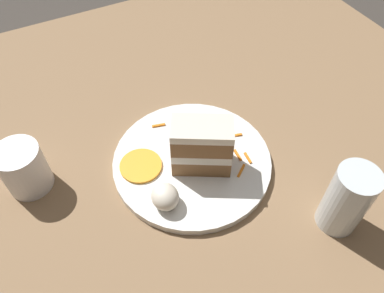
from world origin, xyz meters
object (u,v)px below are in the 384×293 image
Objects in this scene: plate at (192,161)px; cake_slice at (202,146)px; cream_dollop at (165,197)px; coffee_mug at (23,167)px; drinking_glass at (345,203)px; orange_garnish at (141,166)px.

cake_slice is at bearing 27.87° from plate.
cream_dollop is 0.23m from coffee_mug.
coffee_mug is (-0.14, -0.18, 0.01)m from cream_dollop.
drinking_glass is 0.49m from coffee_mug.
cake_slice is 0.92× the size of drinking_glass.
cream_dollop is 0.66× the size of orange_garnish.
plate is at bearing 73.46° from orange_garnish.
coffee_mug is at bearing -125.30° from drinking_glass.
cream_dollop reaches higher than plate.
coffee_mug is at bearing 98.02° from cake_slice.
cream_dollop is at bearing -52.77° from plate.
orange_garnish is 0.18m from coffee_mug.
drinking_glass is at bearing 36.44° from plate.
orange_garnish is (-0.02, -0.08, 0.01)m from plate.
drinking_glass is (0.18, 0.14, -0.01)m from cake_slice.
drinking_glass is 1.41× the size of coffee_mug.
cake_slice reaches higher than coffee_mug.
drinking_glass reaches higher than plate.
plate is 3.82× the size of orange_garnish.
cake_slice reaches higher than orange_garnish.
cake_slice is 0.11m from orange_garnish.
coffee_mug is (-0.09, -0.25, 0.04)m from plate.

